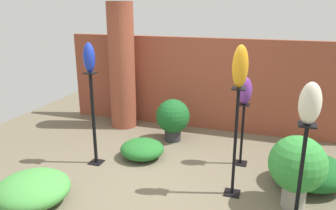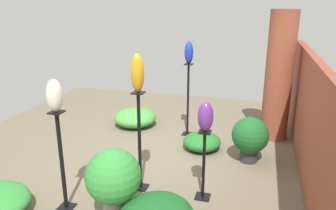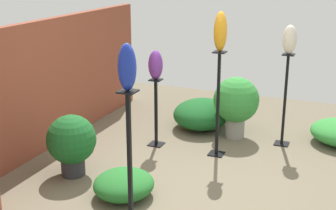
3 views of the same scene
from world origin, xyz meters
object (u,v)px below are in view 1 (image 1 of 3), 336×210
Objects in this scene: pedestal_violet at (242,137)px; potted_plant_front_right at (173,117)px; art_vase_cobalt at (89,58)px; art_vase_amber at (240,67)px; pedestal_amber at (235,147)px; art_vase_ivory at (310,103)px; pedestal_cobalt at (94,123)px; potted_plant_back_center at (297,166)px; pedestal_ivory at (298,192)px; art_vase_violet at (245,91)px; brick_pillar at (122,67)px.

potted_plant_front_right is (-1.28, 0.55, 0.00)m from pedestal_violet.
art_vase_cobalt is 1.93m from potted_plant_front_right.
art_vase_amber is 2.30m from potted_plant_front_right.
pedestal_amber is 3.60× the size of art_vase_ivory.
potted_plant_back_center is at bearing -5.25° from pedestal_cobalt.
potted_plant_front_right is at bearing 156.80° from pedestal_violet.
art_vase_amber is (2.14, -0.21, 1.01)m from pedestal_cobalt.
pedestal_cobalt is 1.57× the size of potted_plant_back_center.
art_vase_cobalt reaches higher than potted_plant_front_right.
art_vase_ivory is at bearing -66.55° from pedestal_violet.
pedestal_ivory reaches higher than pedestal_violet.
art_vase_violet is (-0.00, 0.90, -0.51)m from art_vase_amber.
art_vase_violet reaches higher than pedestal_violet.
pedestal_ivory is at bearing -46.61° from pedestal_amber.
art_vase_violet is at bearing -23.20° from potted_plant_front_right.
potted_plant_front_right is at bearing 132.18° from art_vase_ivory.
brick_pillar is 4.17m from pedestal_ivory.
pedestal_ivory reaches higher than potted_plant_front_right.
art_vase_amber is 1.06m from art_vase_ivory.
pedestal_amber is 2.79× the size of art_vase_amber.
art_vase_violet is at bearing 113.45° from pedestal_ivory.
pedestal_cobalt is 2.89m from potted_plant_back_center.
pedestal_amber is 1.35m from art_vase_ivory.
pedestal_cobalt reaches higher than potted_plant_front_right.
potted_plant_back_center is (0.74, -0.96, -0.62)m from art_vase_violet.
art_vase_ivory is 0.51× the size of potted_plant_front_right.
art_vase_cobalt is (0.32, -1.66, 0.43)m from brick_pillar.
pedestal_violet is 1.22m from potted_plant_back_center.
potted_plant_back_center is (0.74, -0.96, 0.11)m from pedestal_violet.
potted_plant_back_center is (2.88, -0.26, -1.10)m from art_vase_cobalt.
art_vase_amber is (0.00, -0.90, 1.24)m from pedestal_violet.
brick_pillar is 5.71× the size of art_vase_cobalt.
art_vase_ivory is (2.86, -0.97, 0.85)m from pedestal_cobalt.
pedestal_violet is 2.10m from art_vase_ivory.
brick_pillar is 2.64m from art_vase_violet.
pedestal_amber is at bearing 133.39° from pedestal_ivory.
brick_pillar is 1.47m from potted_plant_front_right.
brick_pillar is at bearing 158.61° from art_vase_violet.
art_vase_violet is at bearing 0.00° from pedestal_violet.
pedestal_cobalt is (-2.14, 0.21, 0.01)m from pedestal_amber.
art_vase_cobalt reaches higher than art_vase_violet.
potted_plant_front_right is (0.86, 1.24, -1.21)m from art_vase_cobalt.
art_vase_ivory is at bearing -46.61° from art_vase_amber.
pedestal_cobalt reaches higher than pedestal_violet.
art_vase_violet is at bearing 90.10° from art_vase_amber.
art_vase_violet is 1.36m from potted_plant_back_center.
art_vase_ivory is 1.84m from art_vase_violet.
potted_plant_back_center is (0.74, -0.06, -1.13)m from art_vase_amber.
pedestal_amber is at bearing 133.39° from art_vase_ivory.
brick_pillar is 6.17× the size of art_vase_ivory.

